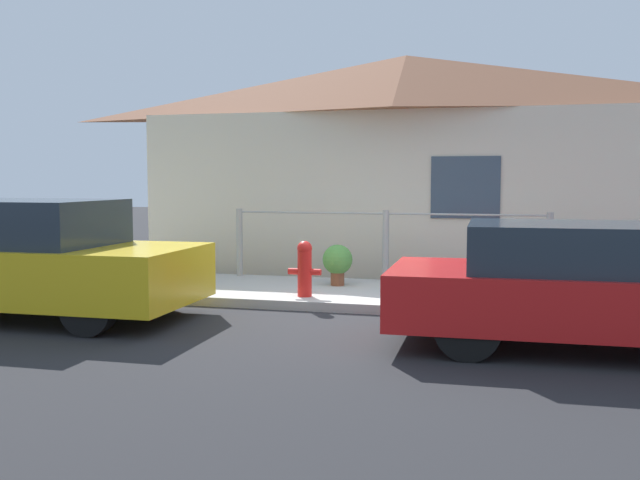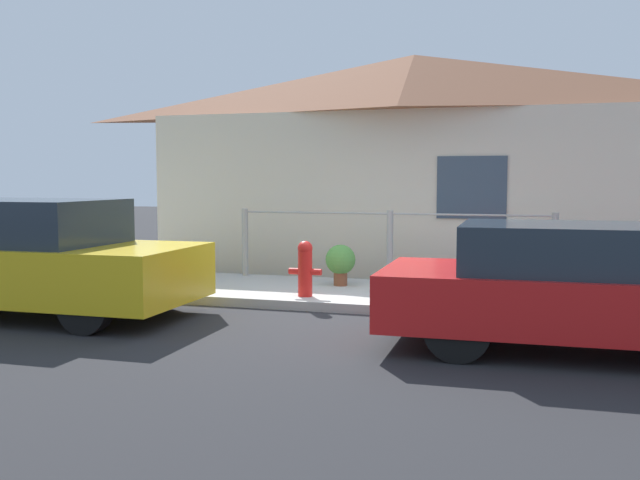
% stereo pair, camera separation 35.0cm
% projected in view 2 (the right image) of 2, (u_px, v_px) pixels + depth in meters
% --- Properties ---
extents(ground_plane, '(60.00, 60.00, 0.00)m').
position_uv_depth(ground_plane, '(356.00, 314.00, 8.96)').
color(ground_plane, '#262628').
extents(sidewalk, '(24.00, 2.26, 0.12)m').
position_uv_depth(sidewalk, '(376.00, 295.00, 10.03)').
color(sidewalk, '#B2AFA8').
rests_on(sidewalk, ground_plane).
extents(house, '(9.47, 2.23, 3.88)m').
position_uv_depth(house, '(413.00, 98.00, 12.51)').
color(house, beige).
rests_on(house, ground_plane).
extents(fence, '(4.90, 0.10, 1.09)m').
position_uv_depth(fence, '(390.00, 242.00, 10.90)').
color(fence, '#999993').
rests_on(fence, sidewalk).
extents(car_left, '(4.15, 1.85, 1.44)m').
position_uv_depth(car_left, '(29.00, 258.00, 8.86)').
color(car_left, gold).
rests_on(car_left, ground_plane).
extents(car_right, '(4.30, 1.80, 1.26)m').
position_uv_depth(car_right, '(597.00, 288.00, 6.94)').
color(car_right, red).
rests_on(car_right, ground_plane).
extents(fire_hydrant, '(0.45, 0.20, 0.75)m').
position_uv_depth(fire_hydrant, '(305.00, 267.00, 9.54)').
color(fire_hydrant, red).
rests_on(fire_hydrant, sidewalk).
extents(potted_plant_near_hydrant, '(0.44, 0.44, 0.61)m').
position_uv_depth(potted_plant_near_hydrant, '(340.00, 261.00, 10.51)').
color(potted_plant_near_hydrant, brown).
rests_on(potted_plant_near_hydrant, sidewalk).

